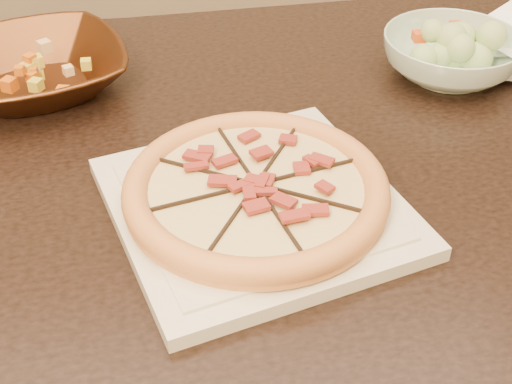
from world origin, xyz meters
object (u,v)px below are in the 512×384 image
(dining_table, at_px, (187,218))
(plate, at_px, (256,206))
(bronze_bowl, at_px, (36,71))
(salad_bowl, at_px, (451,56))
(pizza, at_px, (256,189))

(dining_table, height_order, plate, plate)
(plate, bearing_deg, dining_table, 121.05)
(plate, xyz_separation_m, bronze_bowl, (-0.28, 0.31, 0.02))
(dining_table, distance_m, salad_bowl, 0.45)
(dining_table, xyz_separation_m, salad_bowl, (0.40, 0.16, 0.14))
(salad_bowl, bearing_deg, bronze_bowl, 177.66)
(pizza, distance_m, bronze_bowl, 0.42)
(bronze_bowl, height_order, salad_bowl, salad_bowl)
(pizza, bearing_deg, salad_bowl, 42.02)
(pizza, bearing_deg, plate, -10.27)
(dining_table, distance_m, pizza, 0.21)
(plate, bearing_deg, salad_bowl, 42.02)
(dining_table, xyz_separation_m, bronze_bowl, (-0.20, 0.18, 0.14))
(dining_table, bearing_deg, plate, -58.95)
(dining_table, relative_size, salad_bowl, 6.85)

